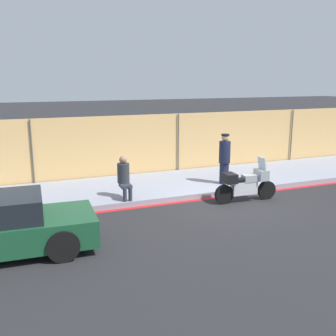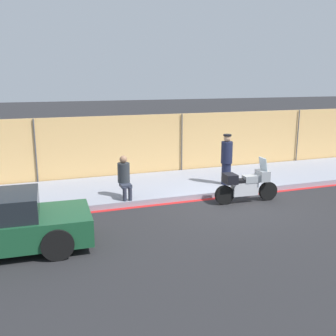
% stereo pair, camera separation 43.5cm
% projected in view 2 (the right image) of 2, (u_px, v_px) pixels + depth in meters
% --- Properties ---
extents(ground_plane, '(120.00, 120.00, 0.00)m').
position_uv_depth(ground_plane, '(232.00, 205.00, 12.42)').
color(ground_plane, '#262628').
extents(sidewalk, '(42.43, 3.47, 0.18)m').
position_uv_depth(sidewalk, '(198.00, 182.00, 14.81)').
color(sidewalk, '#8E93A3').
rests_on(sidewalk, ground_plane).
extents(curb_paint_stripe, '(42.43, 0.18, 0.01)m').
position_uv_depth(curb_paint_stripe, '(220.00, 198.00, 13.15)').
color(curb_paint_stripe, red).
rests_on(curb_paint_stripe, ground_plane).
extents(storefront_fence, '(40.31, 0.17, 2.51)m').
position_uv_depth(storefront_fence, '(181.00, 144.00, 16.22)').
color(storefront_fence, '#E5B26B').
rests_on(storefront_fence, ground_plane).
extents(motorcycle, '(2.18, 0.56, 1.44)m').
position_uv_depth(motorcycle, '(246.00, 185.00, 12.58)').
color(motorcycle, black).
rests_on(motorcycle, ground_plane).
extents(officer_standing, '(0.41, 0.41, 1.81)m').
position_uv_depth(officer_standing, '(227.00, 159.00, 13.99)').
color(officer_standing, '#191E38').
rests_on(officer_standing, sidewalk).
extents(person_seated_on_curb, '(0.39, 0.70, 1.36)m').
position_uv_depth(person_seated_on_curb, '(124.00, 175.00, 12.44)').
color(person_seated_on_curb, '#2D3342').
rests_on(person_seated_on_curb, sidewalk).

